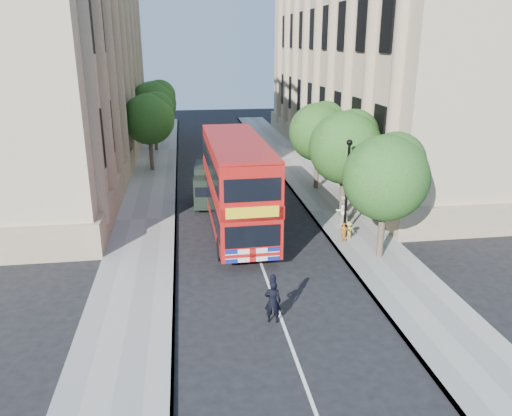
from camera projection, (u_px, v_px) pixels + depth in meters
name	position (u px, v px, depth m)	size (l,w,h in m)	color
ground	(273.00, 295.00, 20.68)	(120.00, 120.00, 0.00)	black
pavement_right	(336.00, 211.00, 30.83)	(3.50, 80.00, 0.12)	gray
pavement_left	(146.00, 220.00, 29.26)	(3.50, 80.00, 0.12)	gray
building_right	(384.00, 54.00, 42.24)	(12.00, 38.00, 18.00)	tan
building_left	(43.00, 55.00, 38.46)	(12.00, 38.00, 18.00)	tan
tree_right_near	(387.00, 173.00, 22.98)	(4.00, 4.00, 6.08)	#473828
tree_right_mid	(346.00, 144.00, 28.55)	(4.20, 4.20, 6.37)	#473828
tree_right_far	(319.00, 129.00, 34.22)	(4.00, 4.00, 6.15)	#473828
tree_left_far	(149.00, 116.00, 39.13)	(4.00, 4.00, 6.30)	#473828
tree_left_back	(154.00, 101.00, 46.56)	(4.20, 4.20, 6.65)	#473828
lamp_post	(347.00, 192.00, 26.20)	(0.32, 0.32, 5.16)	black
double_decker_bus	(237.00, 183.00, 26.94)	(3.11, 10.88, 4.99)	#A20E0B
box_van	(209.00, 186.00, 31.97)	(2.11, 4.48, 2.49)	black
police_constable	(273.00, 302.00, 18.48)	(0.62, 0.41, 1.70)	black
woman_pedestrian	(342.00, 210.00, 28.10)	(0.82, 0.64, 1.68)	silver
child_a	(344.00, 232.00, 25.75)	(0.61, 0.26, 1.05)	orange
child_b	(349.00, 231.00, 26.10)	(0.63, 0.36, 0.98)	gold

